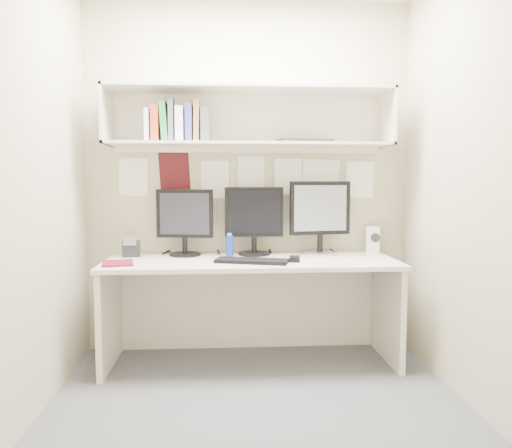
{
  "coord_description": "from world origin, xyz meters",
  "views": [
    {
      "loc": [
        -0.19,
        -2.75,
        1.27
      ],
      "look_at": [
        0.01,
        0.35,
        1.0
      ],
      "focal_mm": 35.0,
      "sensor_mm": 36.0,
      "label": 1
    }
  ],
  "objects": [
    {
      "name": "maroon_notebook",
      "position": [
        -0.88,
        0.51,
        0.74
      ],
      "size": [
        0.23,
        0.27,
        0.01
      ],
      "primitive_type": "cube",
      "rotation": [
        0.0,
        0.0,
        0.21
      ],
      "color": "maroon",
      "rests_on": "desk"
    },
    {
      "name": "desk",
      "position": [
        0.0,
        0.65,
        0.37
      ],
      "size": [
        2.0,
        0.7,
        0.73
      ],
      "color": "beige",
      "rests_on": "floor"
    },
    {
      "name": "overhead_hutch",
      "position": [
        0.0,
        0.86,
        1.72
      ],
      "size": [
        2.0,
        0.38,
        0.4
      ],
      "color": "beige",
      "rests_on": "wall_back"
    },
    {
      "name": "pinned_papers",
      "position": [
        0.0,
        0.99,
        1.25
      ],
      "size": [
        1.92,
        0.01,
        0.48
      ],
      "primitive_type": null,
      "color": "white",
      "rests_on": "wall_back"
    },
    {
      "name": "wall_left",
      "position": [
        -1.2,
        0.0,
        1.3
      ],
      "size": [
        0.02,
        2.0,
        2.6
      ],
      "primitive_type": "cube",
      "color": "tan",
      "rests_on": "ground"
    },
    {
      "name": "floor",
      "position": [
        0.0,
        0.0,
        0.0
      ],
      "size": [
        2.4,
        2.0,
        0.01
      ],
      "primitive_type": "cube",
      "color": "#4B4B50",
      "rests_on": "ground"
    },
    {
      "name": "wall_front",
      "position": [
        0.0,
        -1.0,
        1.3
      ],
      "size": [
        2.4,
        0.02,
        2.6
      ],
      "primitive_type": "cube",
      "color": "tan",
      "rests_on": "ground"
    },
    {
      "name": "monitor_center",
      "position": [
        0.03,
        0.87,
        1.0
      ],
      "size": [
        0.43,
        0.23,
        0.5
      ],
      "rotation": [
        0.0,
        0.0,
        -0.04
      ],
      "color": "black",
      "rests_on": "desk"
    },
    {
      "name": "monitor_right",
      "position": [
        0.52,
        0.87,
        1.02
      ],
      "size": [
        0.46,
        0.25,
        0.54
      ],
      "rotation": [
        0.0,
        0.0,
        0.18
      ],
      "color": "#A5A5AA",
      "rests_on": "desk"
    },
    {
      "name": "hutch_tray",
      "position": [
        0.4,
        0.84,
        1.55
      ],
      "size": [
        0.42,
        0.23,
        0.03
      ],
      "primitive_type": "cube",
      "rotation": [
        0.0,
        0.0,
        0.22
      ],
      "color": "black",
      "rests_on": "overhead_hutch"
    },
    {
      "name": "desk_phone",
      "position": [
        -0.85,
        0.84,
        0.79
      ],
      "size": [
        0.13,
        0.12,
        0.15
      ],
      "rotation": [
        0.0,
        0.0,
        0.12
      ],
      "color": "black",
      "rests_on": "desk"
    },
    {
      "name": "book_stack",
      "position": [
        -0.5,
        0.77,
        1.67
      ],
      "size": [
        0.44,
        0.18,
        0.3
      ],
      "color": "silver",
      "rests_on": "overhead_hutch"
    },
    {
      "name": "monitor_left",
      "position": [
        -0.47,
        0.87,
        0.99
      ],
      "size": [
        0.41,
        0.23,
        0.48
      ],
      "rotation": [
        0.0,
        0.0,
        -0.15
      ],
      "color": "black",
      "rests_on": "desk"
    },
    {
      "name": "wall_back",
      "position": [
        0.0,
        1.0,
        1.3
      ],
      "size": [
        2.4,
        0.02,
        2.6
      ],
      "primitive_type": "cube",
      "color": "tan",
      "rests_on": "ground"
    },
    {
      "name": "keyboard",
      "position": [
        -0.0,
        0.51,
        0.74
      ],
      "size": [
        0.51,
        0.3,
        0.02
      ],
      "primitive_type": "cube",
      "rotation": [
        0.0,
        0.0,
        -0.28
      ],
      "color": "black",
      "rests_on": "desk"
    },
    {
      "name": "speaker",
      "position": [
        0.94,
        0.92,
        0.83
      ],
      "size": [
        0.13,
        0.13,
        0.2
      ],
      "rotation": [
        0.0,
        0.0,
        -0.35
      ],
      "color": "silver",
      "rests_on": "desk"
    },
    {
      "name": "blue_bottle",
      "position": [
        -0.15,
        0.8,
        0.81
      ],
      "size": [
        0.05,
        0.05,
        0.17
      ],
      "color": "navy",
      "rests_on": "desk"
    },
    {
      "name": "wall_right",
      "position": [
        1.2,
        0.0,
        1.3
      ],
      "size": [
        0.02,
        2.0,
        2.6
      ],
      "primitive_type": "cube",
      "color": "tan",
      "rests_on": "ground"
    },
    {
      "name": "mouse",
      "position": [
        0.29,
        0.54,
        0.75
      ],
      "size": [
        0.08,
        0.12,
        0.03
      ],
      "primitive_type": "cube",
      "rotation": [
        0.0,
        0.0,
        -0.14
      ],
      "color": "black",
      "rests_on": "desk"
    }
  ]
}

